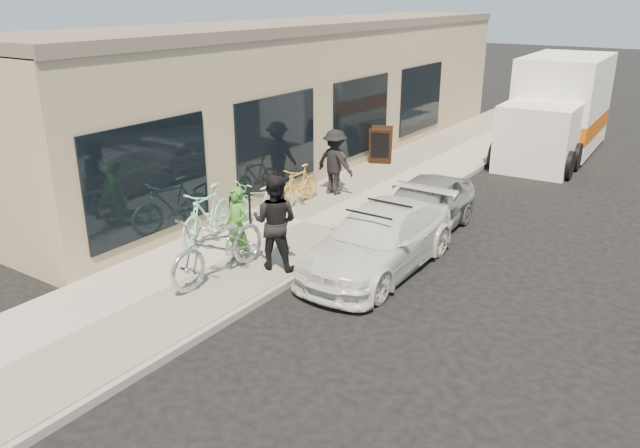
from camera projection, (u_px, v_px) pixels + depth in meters
The scene contains 17 objects.
ground at pixel (296, 300), 10.71m from camera, with size 120.00×120.00×0.00m, color black.
sidewalk at pixel (303, 224), 14.07m from camera, with size 3.00×34.00×0.15m, color #A7A296.
curb at pixel (363, 238), 13.26m from camera, with size 0.12×34.00×0.13m, color gray.
storefront at pixel (312, 93), 18.94m from camera, with size 3.60×20.00×4.22m.
bike_rack at pixel (240, 207), 13.46m from camera, with size 0.17×0.54×0.78m.
sandwich_board at pixel (381, 145), 18.62m from camera, with size 0.87×0.88×1.08m.
sedan_white at pixel (380, 239), 11.77m from camera, with size 1.69×4.14×1.24m.
sedan_silver at pixel (423, 207), 13.54m from camera, with size 1.44×3.58×1.22m, color #A2A2A7.
moving_truck at pixel (558, 112), 20.15m from camera, with size 2.63×6.39×3.09m.
tandem_bike at pixel (219, 246), 11.07m from camera, with size 0.80×2.28×1.20m, color #BDBDBF.
woman_rider at pixel (237, 225), 11.66m from camera, with size 0.53×0.35×1.47m, color #3F8A2E.
man_standing at pixel (275, 222), 11.36m from camera, with size 0.87×0.68×1.79m, color black.
cruiser_bike_a at pixel (208, 214), 12.73m from camera, with size 0.54×1.90×1.14m, color #9CE9D2.
cruiser_bike_b at pixel (260, 198), 14.12m from camera, with size 0.61×1.74×0.91m, color #9CE9D2.
cruiser_bike_c at pixel (299, 185), 15.00m from camera, with size 0.44×1.57×0.94m, color gold.
bystander_a at pixel (335, 162), 15.69m from camera, with size 1.06×0.61×1.65m, color black.
bystander_b at pixel (334, 165), 15.77m from camera, with size 0.86×0.36×1.46m, color brown.
Camera 1 is at (5.72, -7.71, 4.95)m, focal length 35.00 mm.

